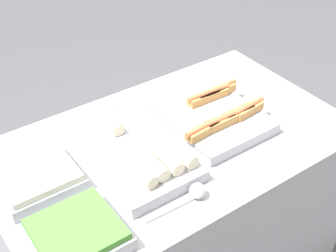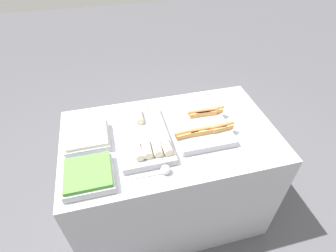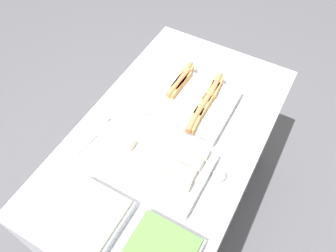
{
  "view_description": "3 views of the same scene",
  "coord_description": "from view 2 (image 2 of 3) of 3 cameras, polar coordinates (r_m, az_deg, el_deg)",
  "views": [
    {
      "loc": [
        -0.86,
        -1.2,
        2.14
      ],
      "look_at": [
        -0.01,
        0.0,
        1.02
      ],
      "focal_mm": 50.0,
      "sensor_mm": 36.0,
      "label": 1
    },
    {
      "loc": [
        -0.33,
        -1.25,
        2.17
      ],
      "look_at": [
        -0.01,
        0.0,
        1.02
      ],
      "focal_mm": 28.0,
      "sensor_mm": 36.0,
      "label": 2
    },
    {
      "loc": [
        -0.81,
        -0.45,
        2.26
      ],
      "look_at": [
        -0.01,
        0.0,
        1.02
      ],
      "focal_mm": 35.0,
      "sensor_mm": 36.0,
      "label": 3
    }
  ],
  "objects": [
    {
      "name": "tray_side_back",
      "position": [
        1.79,
        -17.14,
        -2.38
      ],
      "size": [
        0.28,
        0.27,
        0.07
      ],
      "color": "#A8AAB2",
      "rests_on": "counter"
    },
    {
      "name": "counter",
      "position": [
        2.14,
        0.38,
        -10.99
      ],
      "size": [
        1.46,
        0.87,
        0.94
      ],
      "color": "#A8AAB2",
      "rests_on": "ground_plane"
    },
    {
      "name": "serving_spoon_near",
      "position": [
        1.54,
        -0.94,
        -9.61
      ],
      "size": [
        0.25,
        0.06,
        0.06
      ],
      "color": "silver",
      "rests_on": "counter"
    },
    {
      "name": "tray_wraps",
      "position": [
        1.72,
        -5.31,
        -2.42
      ],
      "size": [
        0.33,
        0.55,
        0.1
      ],
      "color": "#A8AAB2",
      "rests_on": "counter"
    },
    {
      "name": "serving_spoon_far",
      "position": [
        1.98,
        -5.29,
        4.15
      ],
      "size": [
        0.23,
        0.06,
        0.06
      ],
      "color": "silver",
      "rests_on": "counter"
    },
    {
      "name": "tray_side_front",
      "position": [
        1.57,
        -16.88,
        -10.26
      ],
      "size": [
        0.28,
        0.27,
        0.07
      ],
      "color": "#A8AAB2",
      "rests_on": "counter"
    },
    {
      "name": "ground_plane",
      "position": [
        2.53,
        0.33,
        -17.44
      ],
      "size": [
        12.0,
        12.0,
        0.0
      ],
      "primitive_type": "plane",
      "color": "#4C4C51"
    },
    {
      "name": "tray_hotdogs",
      "position": [
        1.81,
        7.17,
        0.1
      ],
      "size": [
        0.42,
        0.44,
        0.1
      ],
      "color": "#A8AAB2",
      "rests_on": "counter"
    }
  ]
}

